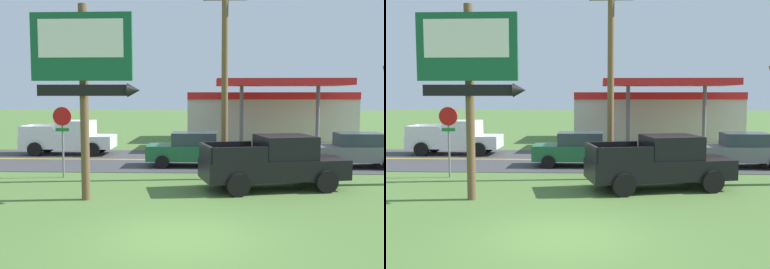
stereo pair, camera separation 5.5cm
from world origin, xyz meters
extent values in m
plane|color=#4C7033|center=(0.00, 0.00, 0.00)|extent=(180.00, 180.00, 0.00)
cube|color=#3D3D3F|center=(0.00, 13.00, 0.01)|extent=(140.00, 8.00, 0.02)
cube|color=gold|center=(0.00, 13.00, 0.02)|extent=(126.00, 0.20, 0.01)
cylinder|color=brown|center=(-3.31, 3.87, 3.16)|extent=(0.28, 0.28, 6.32)
cube|color=#145633|center=(-3.31, 3.69, 4.95)|extent=(3.22, 0.16, 2.14)
cube|color=white|center=(-3.31, 3.60, 5.21)|extent=(2.71, 0.03, 1.20)
cube|color=black|center=(-3.31, 3.69, 3.58)|extent=(2.90, 0.12, 0.36)
cone|color=black|center=(-1.66, 3.69, 3.58)|extent=(0.40, 0.44, 0.44)
cylinder|color=slate|center=(-5.35, 7.80, 1.10)|extent=(0.08, 0.08, 2.20)
cylinder|color=red|center=(-5.35, 7.77, 2.55)|extent=(0.76, 0.03, 0.76)
cylinder|color=white|center=(-5.35, 7.79, 2.55)|extent=(0.80, 0.01, 0.80)
cube|color=#19722D|center=(-5.35, 7.77, 2.00)|extent=(0.56, 0.03, 0.14)
cylinder|color=brown|center=(1.33, 7.72, 4.26)|extent=(0.26, 0.26, 8.52)
cube|color=beige|center=(5.10, 24.34, 1.80)|extent=(12.00, 6.00, 3.60)
cube|color=red|center=(5.10, 21.29, 3.35)|extent=(12.00, 0.12, 0.50)
cube|color=red|center=(5.10, 18.34, 4.20)|extent=(8.00, 5.00, 0.40)
cylinder|color=slate|center=(2.70, 18.34, 2.10)|extent=(0.24, 0.24, 4.20)
cylinder|color=slate|center=(7.50, 18.34, 2.10)|extent=(0.24, 0.24, 4.20)
cube|color=black|center=(3.05, 5.83, 0.76)|extent=(5.51, 3.10, 0.72)
cube|color=black|center=(3.49, 5.94, 1.54)|extent=(2.26, 2.19, 0.84)
cube|color=#28333D|center=(4.36, 6.14, 1.54)|extent=(0.48, 1.63, 0.71)
cube|color=black|center=(1.36, 6.38, 1.40)|extent=(1.93, 0.57, 0.56)
cube|color=black|center=(1.78, 4.59, 1.40)|extent=(1.93, 0.57, 0.56)
cube|color=black|center=(0.62, 5.26, 1.40)|extent=(0.55, 1.86, 0.56)
cylinder|color=black|center=(4.40, 7.16, 0.40)|extent=(0.84, 0.46, 0.80)
cylinder|color=black|center=(4.85, 5.25, 0.40)|extent=(0.84, 0.46, 0.80)
cylinder|color=black|center=(1.26, 6.42, 0.40)|extent=(0.84, 0.46, 0.80)
cylinder|color=black|center=(1.71, 4.51, 0.40)|extent=(0.84, 0.46, 0.80)
cube|color=silver|center=(-7.39, 15.00, 0.76)|extent=(5.20, 1.96, 0.72)
cube|color=silver|center=(-6.94, 15.00, 1.54)|extent=(1.90, 1.80, 0.84)
cube|color=#28333D|center=(-6.05, 15.00, 1.54)|extent=(0.10, 1.66, 0.71)
cube|color=silver|center=(-8.92, 15.92, 1.40)|extent=(1.95, 0.12, 0.56)
cube|color=silver|center=(-8.92, 14.08, 1.40)|extent=(1.95, 0.12, 0.56)
cube|color=silver|center=(-9.89, 15.00, 1.40)|extent=(0.12, 1.88, 0.56)
cylinder|color=black|center=(-5.78, 15.98, 0.40)|extent=(0.80, 0.28, 0.80)
cylinder|color=black|center=(-5.78, 14.02, 0.40)|extent=(0.80, 0.28, 0.80)
cylinder|color=black|center=(-9.00, 15.98, 0.40)|extent=(0.80, 0.28, 0.80)
cylinder|color=black|center=(-9.00, 14.02, 0.40)|extent=(0.80, 0.28, 0.80)
cube|color=#1E6038|center=(-0.17, 11.00, 0.68)|extent=(4.20, 1.76, 0.72)
cube|color=#2D3842|center=(-0.02, 11.00, 1.34)|extent=(2.10, 1.56, 0.60)
cylinder|color=black|center=(-1.47, 10.12, 0.32)|extent=(0.64, 0.24, 0.64)
cylinder|color=black|center=(-1.47, 11.88, 0.32)|extent=(0.64, 0.24, 0.64)
cylinder|color=black|center=(1.13, 10.12, 0.32)|extent=(0.64, 0.24, 0.64)
cylinder|color=black|center=(1.13, 11.88, 0.32)|extent=(0.64, 0.24, 0.64)
cube|color=slate|center=(7.62, 11.00, 0.68)|extent=(4.20, 1.76, 0.72)
cube|color=#2D3842|center=(7.77, 11.00, 1.34)|extent=(2.10, 1.56, 0.60)
cylinder|color=black|center=(6.32, 10.12, 0.32)|extent=(0.64, 0.24, 0.64)
cylinder|color=black|center=(6.32, 11.88, 0.32)|extent=(0.64, 0.24, 0.64)
cylinder|color=black|center=(8.92, 11.88, 0.32)|extent=(0.64, 0.24, 0.64)
camera|label=1|loc=(0.81, -10.71, 3.45)|focal=42.65mm
camera|label=2|loc=(0.87, -10.71, 3.45)|focal=42.65mm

